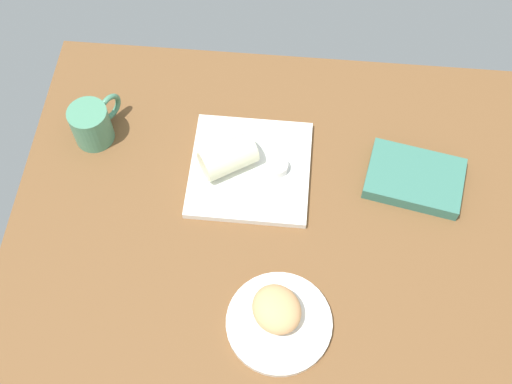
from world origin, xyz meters
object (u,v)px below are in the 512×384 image
(sauce_cup, at_px, (277,166))
(breakfast_wrap, at_px, (228,157))
(coffee_mug, at_px, (92,123))
(square_plate, at_px, (250,169))
(round_plate, at_px, (279,323))
(book_stack, at_px, (415,178))
(scone_pastry, at_px, (277,309))

(sauce_cup, relative_size, breakfast_wrap, 0.41)
(coffee_mug, bearing_deg, square_plate, 170.03)
(square_plate, relative_size, coffee_mug, 2.04)
(round_plate, bearing_deg, coffee_mug, -42.30)
(sauce_cup, bearing_deg, round_plate, 94.97)
(round_plate, relative_size, sauce_cup, 4.28)
(round_plate, relative_size, book_stack, 0.91)
(sauce_cup, distance_m, book_stack, 0.29)
(round_plate, relative_size, scone_pastry, 2.01)
(square_plate, bearing_deg, sauce_cup, 179.64)
(scone_pastry, relative_size, square_plate, 0.39)
(scone_pastry, xyz_separation_m, coffee_mug, (0.42, -0.38, 0.01))
(round_plate, distance_m, breakfast_wrap, 0.36)
(square_plate, relative_size, book_stack, 1.15)
(scone_pastry, relative_size, breakfast_wrap, 0.88)
(scone_pastry, xyz_separation_m, book_stack, (-0.27, -0.32, -0.03))
(breakfast_wrap, relative_size, book_stack, 0.52)
(round_plate, height_order, scone_pastry, scone_pastry)
(scone_pastry, bearing_deg, square_plate, -75.97)
(book_stack, bearing_deg, round_plate, 52.09)
(scone_pastry, xyz_separation_m, breakfast_wrap, (0.12, -0.32, 0.01))
(sauce_cup, distance_m, breakfast_wrap, 0.10)
(round_plate, distance_m, scone_pastry, 0.04)
(square_plate, bearing_deg, round_plate, 104.48)
(round_plate, xyz_separation_m, square_plate, (0.09, -0.33, 0.00))
(book_stack, bearing_deg, coffee_mug, -4.73)
(square_plate, relative_size, sauce_cup, 5.41)
(square_plate, distance_m, sauce_cup, 0.06)
(round_plate, xyz_separation_m, scone_pastry, (0.01, -0.01, 0.03))
(round_plate, relative_size, square_plate, 0.79)
(square_plate, distance_m, breakfast_wrap, 0.06)
(round_plate, distance_m, book_stack, 0.42)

